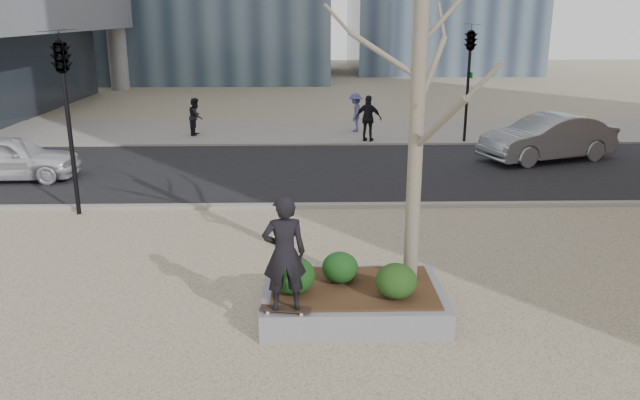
{
  "coord_description": "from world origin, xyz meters",
  "views": [
    {
      "loc": [
        0.23,
        -9.51,
        4.85
      ],
      "look_at": [
        0.5,
        2.0,
        1.4
      ],
      "focal_mm": 35.0,
      "sensor_mm": 36.0,
      "label": 1
    }
  ],
  "objects_px": {
    "skateboard": "(285,311)",
    "police_car": "(10,158)",
    "planter": "(353,301)",
    "skateboarder": "(284,253)"
  },
  "relations": [
    {
      "from": "planter",
      "to": "skateboard",
      "type": "distance_m",
      "value": 1.41
    },
    {
      "from": "skateboard",
      "to": "police_car",
      "type": "relative_size",
      "value": 0.2
    },
    {
      "from": "planter",
      "to": "skateboarder",
      "type": "relative_size",
      "value": 1.66
    },
    {
      "from": "skateboard",
      "to": "skateboarder",
      "type": "distance_m",
      "value": 0.94
    },
    {
      "from": "planter",
      "to": "skateboard",
      "type": "xyz_separation_m",
      "value": [
        -1.1,
        -0.85,
        0.26
      ]
    },
    {
      "from": "planter",
      "to": "police_car",
      "type": "distance_m",
      "value": 13.23
    },
    {
      "from": "skateboarder",
      "to": "planter",
      "type": "bearing_deg",
      "value": -149.26
    },
    {
      "from": "planter",
      "to": "skateboard",
      "type": "relative_size",
      "value": 3.85
    },
    {
      "from": "skateboard",
      "to": "police_car",
      "type": "height_order",
      "value": "police_car"
    },
    {
      "from": "planter",
      "to": "skateboard",
      "type": "bearing_deg",
      "value": -142.42
    }
  ]
}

